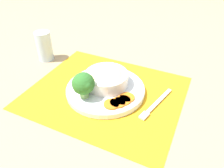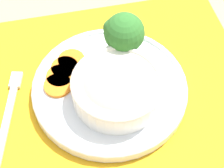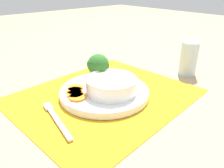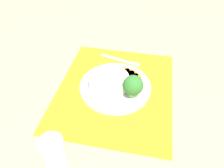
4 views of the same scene
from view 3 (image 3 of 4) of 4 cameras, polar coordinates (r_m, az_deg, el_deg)
name	(u,v)px [view 3 (image 3 of 4)]	position (r m, az deg, el deg)	size (l,w,h in m)	color
ground_plane	(105,96)	(0.67, -1.97, -3.13)	(4.00, 4.00, 0.00)	tan
placemat	(104,95)	(0.67, -1.97, -2.98)	(0.55, 0.47, 0.00)	orange
plate	(104,92)	(0.67, -1.99, -1.98)	(0.27, 0.27, 0.02)	silver
bowl	(111,84)	(0.64, -0.14, 0.12)	(0.15, 0.15, 0.05)	silver
broccoli_floret	(98,65)	(0.72, -3.65, 4.91)	(0.07, 0.07, 0.09)	#84AD5B
carrot_slice_near	(75,88)	(0.68, -9.53, -1.06)	(0.05, 0.05, 0.01)	orange
carrot_slice_middle	(75,91)	(0.66, -9.75, -1.85)	(0.05, 0.05, 0.01)	orange
carrot_slice_far	(75,94)	(0.64, -9.58, -2.65)	(0.05, 0.05, 0.01)	orange
carrot_slice_extra	(78,97)	(0.63, -8.99, -3.43)	(0.05, 0.05, 0.01)	orange
water_glass	(188,60)	(0.86, 19.32, 5.85)	(0.06, 0.06, 0.12)	silver
fork	(55,116)	(0.58, -14.76, -8.17)	(0.05, 0.18, 0.01)	silver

